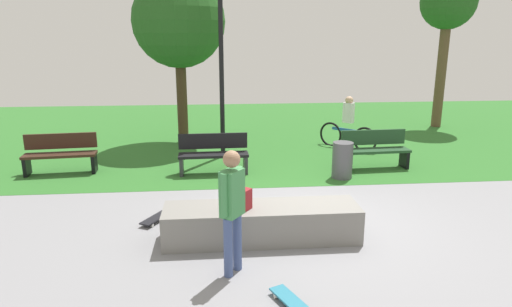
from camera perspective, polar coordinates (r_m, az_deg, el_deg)
The scene contains 15 objects.
ground_plane at distance 7.81m, azimuth 7.37°, elevation -8.53°, with size 28.00×28.00×0.00m, color gray.
grass_lawn at distance 15.28m, azimuth 1.05°, elevation 3.13°, with size 26.60×12.23×0.01m, color #2D6B28.
concrete_ledge at distance 6.97m, azimuth 0.73°, elevation -8.90°, with size 3.02×0.78×0.54m, color gray.
backpack_on_ledge at distance 6.68m, azimuth -1.85°, elevation -5.97°, with size 0.28×0.20×0.32m, color maroon.
skater_performing_trick at distance 5.75m, azimuth -3.08°, elevation -6.42°, with size 0.35×0.38×1.69m.
skateboard_by_ledge at distance 5.46m, azimuth 4.90°, elevation -18.66°, with size 0.51×0.81×0.08m.
skateboard_spare at distance 7.92m, azimuth -12.44°, elevation -7.92°, with size 0.57×0.79×0.08m.
park_bench_near_path at distance 10.29m, azimuth -5.50°, elevation 0.09°, with size 1.61×0.51×0.91m.
park_bench_far_left at distance 11.01m, azimuth 15.06°, elevation 0.62°, with size 1.62×0.55×0.91m.
park_bench_far_right at distance 11.19m, azimuth -23.85°, elevation 0.08°, with size 1.64×0.62×0.91m.
tree_young_birch at distance 13.25m, azimuth -9.91°, elevation 16.32°, with size 2.63×2.63×4.83m.
tree_broad_elm at distance 16.82m, azimuth 23.48°, elevation 17.01°, with size 1.83×1.83×5.15m.
lamp_post at distance 11.43m, azimuth -4.52°, elevation 13.43°, with size 0.28×0.28×4.71m.
trash_bin at distance 10.08m, azimuth 11.05°, elevation -0.85°, with size 0.46×0.46×0.82m, color #4C4C51.
cyclist_on_bicycle at distance 12.77m, azimuth 11.73°, elevation 3.41°, with size 1.30×1.36×1.52m.
Camera 1 is at (-1.63, -6.99, 3.06)m, focal length 31.09 mm.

